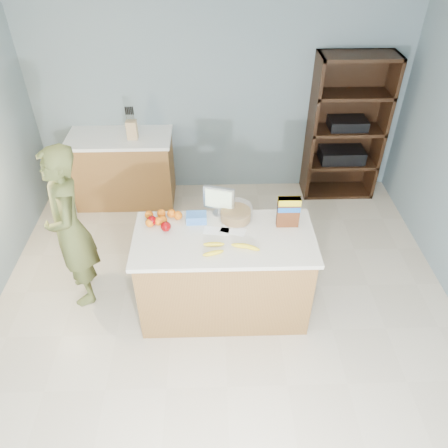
{
  "coord_description": "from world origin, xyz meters",
  "views": [
    {
      "loc": [
        -0.08,
        -2.55,
        3.28
      ],
      "look_at": [
        0.0,
        0.35,
        1.0
      ],
      "focal_mm": 35.0,
      "sensor_mm": 36.0,
      "label": 1
    }
  ],
  "objects_px": {
    "shelving_unit": "(345,130)",
    "cereal_box": "(289,210)",
    "tv": "(219,199)",
    "counter_peninsula": "(224,277)",
    "person": "(70,229)"
  },
  "relations": [
    {
      "from": "shelving_unit",
      "to": "cereal_box",
      "type": "distance_m",
      "value": 2.16
    },
    {
      "from": "tv",
      "to": "cereal_box",
      "type": "distance_m",
      "value": 0.62
    },
    {
      "from": "cereal_box",
      "to": "counter_peninsula",
      "type": "bearing_deg",
      "value": -165.48
    },
    {
      "from": "person",
      "to": "shelving_unit",
      "type": "bearing_deg",
      "value": 101.26
    },
    {
      "from": "counter_peninsula",
      "to": "cereal_box",
      "type": "relative_size",
      "value": 5.42
    },
    {
      "from": "tv",
      "to": "cereal_box",
      "type": "xyz_separation_m",
      "value": [
        0.59,
        -0.19,
        0.01
      ]
    },
    {
      "from": "shelving_unit",
      "to": "tv",
      "type": "relative_size",
      "value": 6.38
    },
    {
      "from": "shelving_unit",
      "to": "person",
      "type": "bearing_deg",
      "value": -148.48
    },
    {
      "from": "person",
      "to": "tv",
      "type": "xyz_separation_m",
      "value": [
        1.35,
        0.08,
        0.24
      ]
    },
    {
      "from": "tv",
      "to": "cereal_box",
      "type": "relative_size",
      "value": 0.98
    },
    {
      "from": "shelving_unit",
      "to": "person",
      "type": "relative_size",
      "value": 1.1
    },
    {
      "from": "shelving_unit",
      "to": "person",
      "type": "distance_m",
      "value": 3.45
    },
    {
      "from": "cereal_box",
      "to": "shelving_unit",
      "type": "bearing_deg",
      "value": 62.45
    },
    {
      "from": "shelving_unit",
      "to": "counter_peninsula",
      "type": "bearing_deg",
      "value": -127.11
    },
    {
      "from": "shelving_unit",
      "to": "tv",
      "type": "xyz_separation_m",
      "value": [
        -1.59,
        -1.72,
        0.19
      ]
    }
  ]
}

